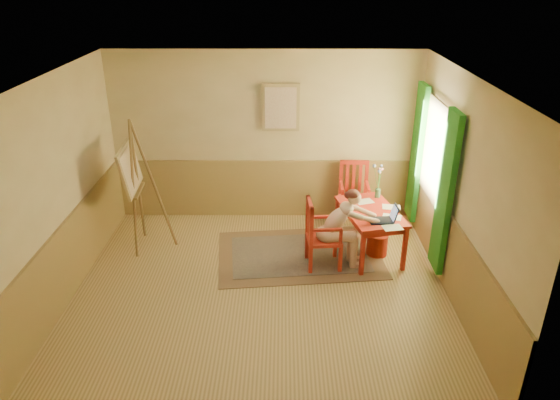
{
  "coord_description": "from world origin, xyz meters",
  "views": [
    {
      "loc": [
        0.29,
        -5.78,
        3.95
      ],
      "look_at": [
        0.25,
        0.55,
        1.05
      ],
      "focal_mm": 32.87,
      "sensor_mm": 36.0,
      "label": 1
    }
  ],
  "objects_px": {
    "table": "(370,216)",
    "laptop": "(385,218)",
    "chair_left": "(320,234)",
    "easel": "(133,174)",
    "chair_back": "(354,195)",
    "figure": "(341,225)"
  },
  "relations": [
    {
      "from": "chair_back",
      "to": "table",
      "type": "bearing_deg",
      "value": -83.11
    },
    {
      "from": "figure",
      "to": "laptop",
      "type": "relative_size",
      "value": 2.97
    },
    {
      "from": "table",
      "to": "chair_left",
      "type": "distance_m",
      "value": 0.84
    },
    {
      "from": "table",
      "to": "laptop",
      "type": "xyz_separation_m",
      "value": [
        0.14,
        -0.35,
        0.14
      ]
    },
    {
      "from": "chair_back",
      "to": "easel",
      "type": "distance_m",
      "value": 3.49
    },
    {
      "from": "chair_back",
      "to": "easel",
      "type": "height_order",
      "value": "easel"
    },
    {
      "from": "chair_back",
      "to": "easel",
      "type": "relative_size",
      "value": 0.53
    },
    {
      "from": "easel",
      "to": "chair_left",
      "type": "bearing_deg",
      "value": -11.87
    },
    {
      "from": "chair_back",
      "to": "easel",
      "type": "xyz_separation_m",
      "value": [
        -3.34,
        -0.75,
        0.66
      ]
    },
    {
      "from": "figure",
      "to": "chair_back",
      "type": "bearing_deg",
      "value": 75.36
    },
    {
      "from": "chair_back",
      "to": "laptop",
      "type": "bearing_deg",
      "value": -78.93
    },
    {
      "from": "table",
      "to": "chair_left",
      "type": "height_order",
      "value": "chair_left"
    },
    {
      "from": "table",
      "to": "easel",
      "type": "bearing_deg",
      "value": 176.52
    },
    {
      "from": "table",
      "to": "chair_left",
      "type": "xyz_separation_m",
      "value": [
        -0.75,
        -0.36,
        -0.12
      ]
    },
    {
      "from": "chair_left",
      "to": "chair_back",
      "type": "distance_m",
      "value": 1.47
    },
    {
      "from": "chair_left",
      "to": "easel",
      "type": "xyz_separation_m",
      "value": [
        -2.71,
        0.57,
        0.68
      ]
    },
    {
      "from": "laptop",
      "to": "easel",
      "type": "relative_size",
      "value": 0.2
    },
    {
      "from": "chair_left",
      "to": "laptop",
      "type": "bearing_deg",
      "value": 0.53
    },
    {
      "from": "chair_left",
      "to": "laptop",
      "type": "height_order",
      "value": "chair_left"
    },
    {
      "from": "laptop",
      "to": "easel",
      "type": "distance_m",
      "value": 3.67
    },
    {
      "from": "chair_back",
      "to": "easel",
      "type": "bearing_deg",
      "value": -167.3
    },
    {
      "from": "chair_left",
      "to": "figure",
      "type": "relative_size",
      "value": 0.86
    }
  ]
}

